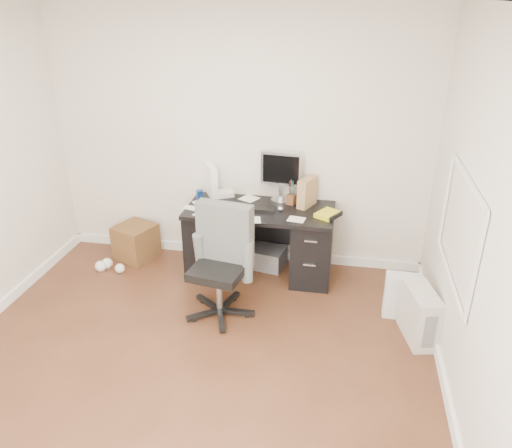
{
  "coord_description": "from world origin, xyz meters",
  "views": [
    {
      "loc": [
        1.11,
        -2.94,
        2.75
      ],
      "look_at": [
        0.34,
        1.2,
        0.79
      ],
      "focal_mm": 35.0,
      "sensor_mm": 36.0,
      "label": 1
    }
  ],
  "objects_px": {
    "keyboard": "(253,208)",
    "office_chair": "(218,265)",
    "pc_tower": "(420,315)",
    "lcd_monitor": "(281,177)",
    "wicker_basket": "(136,242)",
    "desk": "(260,239)"
  },
  "relations": [
    {
      "from": "office_chair",
      "to": "wicker_basket",
      "type": "relative_size",
      "value": 2.7
    },
    {
      "from": "desk",
      "to": "lcd_monitor",
      "type": "xyz_separation_m",
      "value": [
        0.18,
        0.24,
        0.62
      ]
    },
    {
      "from": "pc_tower",
      "to": "wicker_basket",
      "type": "height_order",
      "value": "pc_tower"
    },
    {
      "from": "keyboard",
      "to": "office_chair",
      "type": "distance_m",
      "value": 0.85
    },
    {
      "from": "lcd_monitor",
      "to": "pc_tower",
      "type": "distance_m",
      "value": 1.92
    },
    {
      "from": "keyboard",
      "to": "wicker_basket",
      "type": "relative_size",
      "value": 1.12
    },
    {
      "from": "desk",
      "to": "wicker_basket",
      "type": "xyz_separation_m",
      "value": [
        -1.44,
        0.08,
        -0.2
      ]
    },
    {
      "from": "lcd_monitor",
      "to": "wicker_basket",
      "type": "height_order",
      "value": "lcd_monitor"
    },
    {
      "from": "keyboard",
      "to": "wicker_basket",
      "type": "height_order",
      "value": "keyboard"
    },
    {
      "from": "desk",
      "to": "pc_tower",
      "type": "xyz_separation_m",
      "value": [
        1.55,
        -0.85,
        -0.17
      ]
    },
    {
      "from": "keyboard",
      "to": "wicker_basket",
      "type": "bearing_deg",
      "value": 174.26
    },
    {
      "from": "lcd_monitor",
      "to": "wicker_basket",
      "type": "relative_size",
      "value": 1.38
    },
    {
      "from": "lcd_monitor",
      "to": "desk",
      "type": "bearing_deg",
      "value": -121.48
    },
    {
      "from": "lcd_monitor",
      "to": "office_chair",
      "type": "relative_size",
      "value": 0.51
    },
    {
      "from": "desk",
      "to": "wicker_basket",
      "type": "bearing_deg",
      "value": 176.76
    },
    {
      "from": "wicker_basket",
      "to": "desk",
      "type": "bearing_deg",
      "value": -3.24
    },
    {
      "from": "keyboard",
      "to": "pc_tower",
      "type": "relative_size",
      "value": 0.93
    },
    {
      "from": "desk",
      "to": "pc_tower",
      "type": "relative_size",
      "value": 3.21
    },
    {
      "from": "wicker_basket",
      "to": "pc_tower",
      "type": "bearing_deg",
      "value": -17.35
    },
    {
      "from": "desk",
      "to": "office_chair",
      "type": "height_order",
      "value": "office_chair"
    },
    {
      "from": "lcd_monitor",
      "to": "pc_tower",
      "type": "height_order",
      "value": "lcd_monitor"
    },
    {
      "from": "desk",
      "to": "keyboard",
      "type": "bearing_deg",
      "value": -160.63
    }
  ]
}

